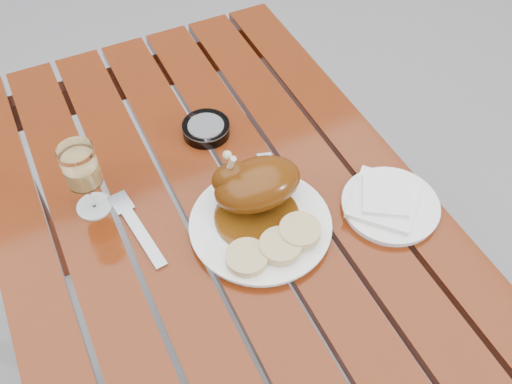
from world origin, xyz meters
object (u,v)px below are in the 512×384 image
side_plate (390,206)px  ashtray (206,129)px  wine_glass (85,180)px  table (225,308)px  dinner_plate (260,225)px

side_plate → ashtray: ashtray is taller
wine_glass → table: bearing=-30.2°
table → wine_glass: bearing=149.8°
table → dinner_plate: size_ratio=4.54×
dinner_plate → wine_glass: (-0.26, 0.18, 0.07)m
wine_glass → ashtray: size_ratio=1.57×
dinner_plate → side_plate: bearing=-15.1°
dinner_plate → ashtray: bearing=88.6°
table → ashtray: 0.45m
ashtray → side_plate: bearing=-55.2°
wine_glass → ashtray: 0.29m
side_plate → ashtray: bearing=124.8°
ashtray → wine_glass: bearing=-161.4°
wine_glass → ashtray: bearing=18.6°
table → side_plate: bearing=-23.4°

